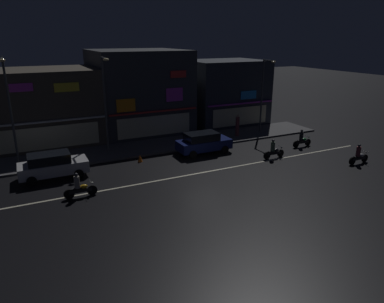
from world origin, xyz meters
name	(u,v)px	position (x,y,z in m)	size (l,w,h in m)	color
ground_plane	(202,173)	(0.00, 0.00, 0.00)	(140.00, 140.00, 0.00)	black
lane_divider_stripe	(202,173)	(0.00, 0.00, 0.01)	(28.81, 0.16, 0.01)	beige
sidewalk_far	(164,145)	(0.00, 7.06, 0.07)	(30.33, 4.08, 0.14)	#4C4C4F
storefront_left_block	(139,91)	(0.00, 13.44, 3.86)	(8.51, 8.82, 7.73)	#383A3F
storefront_center_block	(40,107)	(-9.10, 12.61, 3.17)	(10.22, 7.17, 6.34)	#4C443A
storefront_right_block	(224,92)	(9.10, 12.29, 3.29)	(7.84, 6.52, 6.60)	#2D333D
streetlamp_west	(9,103)	(-11.21, 7.14, 4.53)	(0.44, 1.64, 7.49)	#47494C
streetlamp_mid	(105,97)	(-4.59, 7.40, 4.46)	(0.44, 1.64, 7.35)	#47494C
streetlamp_east	(264,90)	(10.03, 6.80, 4.18)	(0.44, 1.64, 6.81)	#47494C
pedestrian_on_sidewalk	(237,126)	(7.11, 6.56, 1.07)	(0.35, 0.35, 1.99)	brown
parked_car_near_kerb	(203,142)	(2.15, 3.86, 0.87)	(4.30, 1.98, 1.67)	navy
parked_car_trailing	(52,165)	(-9.19, 3.57, 0.87)	(4.30, 1.98, 1.67)	silver
motorcycle_lead	(302,140)	(10.38, 1.64, 0.63)	(1.90, 0.60, 1.52)	black
motorcycle_following	(79,187)	(-8.13, -0.31, 0.63)	(1.90, 0.60, 1.52)	black
motorcycle_opposite_lane	(274,150)	(6.33, 0.31, 0.63)	(1.90, 0.60, 1.52)	black
motorcycle_trailing_far	(359,155)	(11.15, -3.39, 0.63)	(1.90, 0.60, 1.52)	black
traffic_cone	(140,158)	(-3.09, 4.01, 0.28)	(0.36, 0.36, 0.55)	orange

